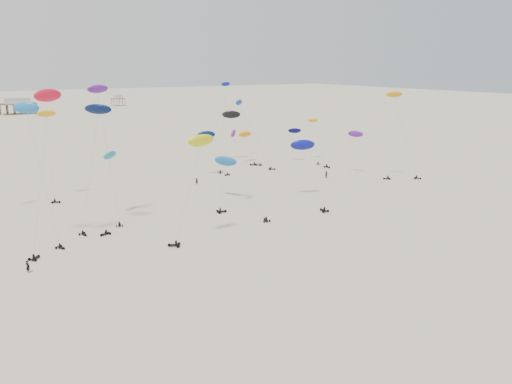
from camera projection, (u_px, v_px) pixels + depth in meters
ground_plane at (99, 146)px, 184.23m from camera, size 900.00×900.00×0.00m
pavilion_main at (18, 107)px, 302.32m from camera, size 21.00×13.00×9.80m
pavilion_small at (118, 101)px, 362.55m from camera, size 9.00×7.00×8.00m
rig_0 at (400, 115)px, 128.29m from camera, size 8.61×7.93×22.93m
rig_1 at (103, 121)px, 91.65m from camera, size 4.35×8.04×25.94m
rig_3 at (223, 125)px, 138.89m from camera, size 7.63×7.54×24.69m
rig_4 at (33, 135)px, 80.16m from camera, size 5.19×8.63×23.58m
rig_5 at (244, 161)px, 101.40m from camera, size 3.46×17.43×20.01m
rig_6 at (96, 124)px, 87.97m from camera, size 8.52×6.84×22.88m
rig_7 at (49, 139)px, 108.33m from camera, size 3.98×6.96×19.92m
rig_8 at (233, 118)px, 153.71m from camera, size 6.65×15.78×17.92m
rig_9 at (363, 144)px, 134.47m from camera, size 5.15×13.64×14.24m
rig_10 at (209, 140)px, 133.53m from camera, size 7.87×5.47×12.34m
rig_11 at (251, 126)px, 141.11m from camera, size 9.61×9.56×20.29m
rig_12 at (109, 175)px, 94.77m from camera, size 8.08×14.59×16.58m
rig_13 at (247, 141)px, 151.59m from camera, size 4.59×8.39×10.29m
rig_14 at (225, 168)px, 109.52m from camera, size 10.07×13.94×13.77m
rig_15 at (306, 154)px, 110.10m from camera, size 7.51×15.85×16.68m
rig_16 at (45, 125)px, 78.78m from camera, size 9.02×9.55×25.75m
rig_17 at (196, 160)px, 82.95m from camera, size 10.14×4.54×18.29m
rig_19 at (319, 141)px, 151.12m from camera, size 7.11×15.62×17.88m
rig_20 at (301, 139)px, 152.17m from camera, size 6.35×11.04×11.91m
spectator_0 at (28, 272)px, 72.39m from camera, size 0.92×0.95×2.17m
spectator_1 at (326, 178)px, 132.23m from camera, size 1.26×0.98×2.26m
spectator_3 at (197, 184)px, 125.55m from camera, size 0.89×0.83×2.01m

